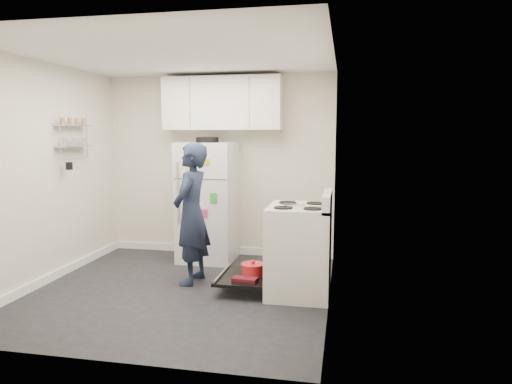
% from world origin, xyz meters
% --- Properties ---
extents(room, '(3.21, 3.21, 2.51)m').
position_xyz_m(room, '(-0.03, 0.03, 1.21)').
color(room, black).
rests_on(room, ground).
extents(electric_range, '(0.66, 0.76, 1.10)m').
position_xyz_m(electric_range, '(1.26, 0.15, 0.47)').
color(electric_range, silver).
rests_on(electric_range, ground).
extents(open_oven_door, '(0.55, 0.72, 0.21)m').
position_xyz_m(open_oven_door, '(0.71, 0.16, 0.18)').
color(open_oven_door, black).
rests_on(open_oven_door, ground).
extents(refrigerator, '(0.72, 0.74, 1.66)m').
position_xyz_m(refrigerator, '(-0.06, 1.25, 0.80)').
color(refrigerator, silver).
rests_on(refrigerator, ground).
extents(upper_cabinets, '(1.60, 0.33, 0.70)m').
position_xyz_m(upper_cabinets, '(0.10, 1.43, 2.10)').
color(upper_cabinets, silver).
rests_on(upper_cabinets, room).
extents(wall_shelf_rack, '(0.14, 0.60, 0.61)m').
position_xyz_m(wall_shelf_rack, '(-1.52, 0.49, 1.68)').
color(wall_shelf_rack, '#B2B2B7').
rests_on(wall_shelf_rack, room).
extents(person, '(0.42, 0.61, 1.60)m').
position_xyz_m(person, '(0.03, 0.29, 0.80)').
color(person, '#192137').
rests_on(person, ground).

